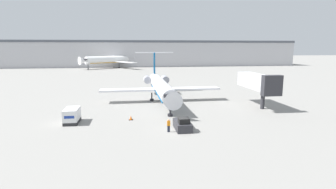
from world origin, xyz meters
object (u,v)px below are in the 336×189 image
(worker_near_tug, at_px, (169,125))
(jet_bridge, at_px, (258,82))
(airplane_main, at_px, (161,86))
(luggage_cart, at_px, (72,116))
(pushback_tug, at_px, (182,125))
(traffic_cone_left, at_px, (131,118))
(airplane_parked_far_left, at_px, (114,60))

(worker_near_tug, height_order, jet_bridge, jet_bridge)
(airplane_main, height_order, luggage_cart, airplane_main)
(worker_near_tug, bearing_deg, luggage_cart, 154.96)
(pushback_tug, xyz_separation_m, traffic_cone_left, (-6.69, 5.60, -0.35))
(luggage_cart, xyz_separation_m, traffic_cone_left, (8.29, 0.31, -0.75))
(airplane_parked_far_left, bearing_deg, luggage_cart, -90.21)
(pushback_tug, xyz_separation_m, jet_bridge, (16.21, 11.59, 3.80))
(luggage_cart, bearing_deg, jet_bridge, 11.41)
(pushback_tug, height_order, traffic_cone_left, pushback_tug)
(airplane_main, bearing_deg, jet_bridge, -22.80)
(pushback_tug, bearing_deg, jet_bridge, 35.57)
(worker_near_tug, height_order, traffic_cone_left, worker_near_tug)
(airplane_main, xyz_separation_m, airplane_parked_far_left, (-13.97, 90.30, 1.20))
(luggage_cart, xyz_separation_m, jet_bridge, (31.19, 6.30, 3.40))
(airplane_parked_far_left, bearing_deg, traffic_cone_left, -85.62)
(airplane_main, relative_size, traffic_cone_left, 45.75)
(airplane_parked_far_left, relative_size, jet_bridge, 3.02)
(traffic_cone_left, bearing_deg, airplane_parked_far_left, 94.38)
(airplane_parked_far_left, bearing_deg, pushback_tug, -82.36)
(traffic_cone_left, distance_m, airplane_parked_far_left, 103.75)
(traffic_cone_left, bearing_deg, jet_bridge, 14.65)
(airplane_parked_far_left, bearing_deg, jet_bridge, -72.44)
(airplane_main, distance_m, traffic_cone_left, 14.67)
(pushback_tug, relative_size, airplane_parked_far_left, 0.11)
(worker_near_tug, bearing_deg, traffic_cone_left, 126.50)
(luggage_cart, xyz_separation_m, airplane_parked_far_left, (0.38, 103.68, 3.24))
(airplane_main, height_order, airplane_parked_far_left, airplane_parked_far_left)
(jet_bridge, bearing_deg, airplane_main, 157.20)
(luggage_cart, relative_size, airplane_parked_far_left, 0.10)
(airplane_main, relative_size, luggage_cart, 8.06)
(airplane_parked_far_left, distance_m, jet_bridge, 102.14)
(pushback_tug, bearing_deg, airplane_parked_far_left, 97.64)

